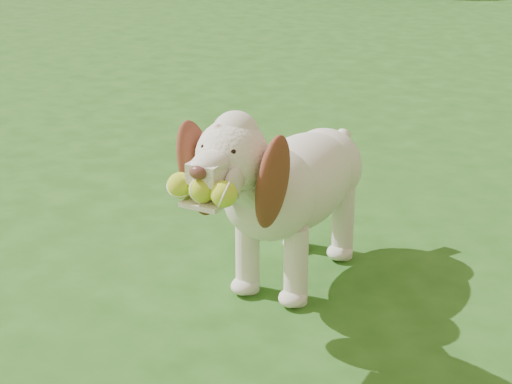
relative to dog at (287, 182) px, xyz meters
The scene contains 2 objects.
ground 0.88m from the dog, 56.57° to the left, with size 80.00×80.00×0.00m, color #224E16.
dog is the anchor object (origin of this frame).
Camera 1 is at (1.20, -3.40, 1.67)m, focal length 60.00 mm.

